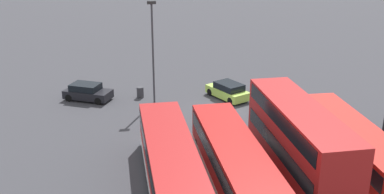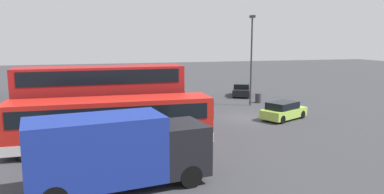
% 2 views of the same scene
% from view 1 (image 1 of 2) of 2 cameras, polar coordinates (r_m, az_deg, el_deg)
% --- Properties ---
extents(ground_plane, '(140.00, 140.00, 0.00)m').
position_cam_1_polar(ground_plane, '(36.96, 3.57, -1.64)').
color(ground_plane, '#38383D').
extents(bus_single_deck_near_end, '(2.78, 11.63, 2.95)m').
position_cam_1_polar(bus_single_deck_near_end, '(28.76, 19.49, -5.93)').
color(bus_single_deck_near_end, red).
rests_on(bus_single_deck_near_end, ground).
extents(bus_double_decker_second, '(2.72, 10.83, 4.55)m').
position_cam_1_polar(bus_double_decker_second, '(26.57, 13.14, -5.47)').
color(bus_double_decker_second, '#A51919').
rests_on(bus_double_decker_second, ground).
extents(bus_single_deck_third, '(2.74, 11.53, 2.95)m').
position_cam_1_polar(bus_single_deck_third, '(25.54, 5.17, -8.17)').
color(bus_single_deck_third, '#B71411').
rests_on(bus_single_deck_third, ground).
extents(bus_single_deck_fourth, '(2.73, 11.85, 2.95)m').
position_cam_1_polar(bus_single_deck_fourth, '(25.51, -2.77, -8.13)').
color(bus_single_deck_fourth, '#A51919').
rests_on(bus_single_deck_fourth, ground).
extents(car_hatchback_silver, '(4.37, 3.38, 1.43)m').
position_cam_1_polar(car_hatchback_silver, '(39.90, -12.98, 0.61)').
color(car_hatchback_silver, black).
rests_on(car_hatchback_silver, ground).
extents(car_small_green, '(3.38, 4.38, 1.43)m').
position_cam_1_polar(car_small_green, '(39.33, 4.52, 0.79)').
color(car_small_green, '#A5D14C').
rests_on(car_small_green, ground).
extents(lamp_post_tall, '(0.70, 0.30, 8.50)m').
position_cam_1_polar(lamp_post_tall, '(37.22, -4.95, 6.47)').
color(lamp_post_tall, '#38383D').
rests_on(lamp_post_tall, ground).
extents(waste_bin_yellow, '(0.60, 0.60, 0.95)m').
position_cam_1_polar(waste_bin_yellow, '(39.76, -6.51, 0.59)').
color(waste_bin_yellow, '#333338').
rests_on(waste_bin_yellow, ground).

